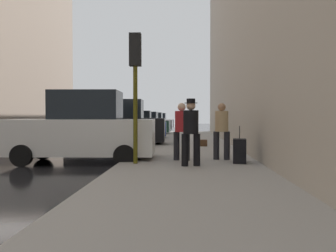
{
  "coord_description": "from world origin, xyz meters",
  "views": [
    {
      "loc": [
        5.89,
        -12.45,
        1.47
      ],
      "look_at": [
        5.01,
        6.39,
        0.97
      ],
      "focal_mm": 40.0,
      "sensor_mm": 36.0,
      "label": 1
    }
  ],
  "objects_px": {
    "parked_black_suv": "(118,125)",
    "duffel_bag": "(203,143)",
    "fire_hydrant": "(159,134)",
    "parked_dark_green_sedan": "(143,124)",
    "rolling_suitcase": "(239,151)",
    "parked_white_van": "(82,130)",
    "parked_blue_sedan": "(133,126)",
    "pedestrian_in_tan_coat": "(222,128)",
    "pedestrian_in_red_jacket": "(182,128)",
    "traffic_light": "(135,69)",
    "parked_gray_coupe": "(150,123)",
    "parked_silver_sedan": "(155,122)",
    "pedestrian_with_fedora": "(191,129)"
  },
  "relations": [
    {
      "from": "parked_silver_sedan",
      "to": "rolling_suitcase",
      "type": "xyz_separation_m",
      "value": [
        4.76,
        -29.65,
        -0.36
      ]
    },
    {
      "from": "parked_dark_green_sedan",
      "to": "pedestrian_in_tan_coat",
      "type": "bearing_deg",
      "value": -75.51
    },
    {
      "from": "duffel_bag",
      "to": "rolling_suitcase",
      "type": "bearing_deg",
      "value": -82.88
    },
    {
      "from": "fire_hydrant",
      "to": "traffic_light",
      "type": "xyz_separation_m",
      "value": [
        0.05,
        -9.71,
        2.26
      ]
    },
    {
      "from": "parked_gray_coupe",
      "to": "fire_hydrant",
      "type": "xyz_separation_m",
      "value": [
        1.8,
        -13.95,
        -0.35
      ]
    },
    {
      "from": "parked_blue_sedan",
      "to": "traffic_light",
      "type": "xyz_separation_m",
      "value": [
        1.85,
        -12.51,
        1.91
      ]
    },
    {
      "from": "fire_hydrant",
      "to": "rolling_suitcase",
      "type": "relative_size",
      "value": 0.68
    },
    {
      "from": "parked_silver_sedan",
      "to": "pedestrian_with_fedora",
      "type": "relative_size",
      "value": 2.38
    },
    {
      "from": "pedestrian_in_red_jacket",
      "to": "traffic_light",
      "type": "bearing_deg",
      "value": -147.55
    },
    {
      "from": "parked_white_van",
      "to": "parked_blue_sedan",
      "type": "distance_m",
      "value": 11.26
    },
    {
      "from": "parked_dark_green_sedan",
      "to": "rolling_suitcase",
      "type": "distance_m",
      "value": 18.17
    },
    {
      "from": "parked_blue_sedan",
      "to": "pedestrian_in_tan_coat",
      "type": "distance_m",
      "value": 12.28
    },
    {
      "from": "parked_white_van",
      "to": "parked_dark_green_sedan",
      "type": "xyz_separation_m",
      "value": [
        0.0,
        16.55,
        -0.18
      ]
    },
    {
      "from": "parked_black_suv",
      "to": "fire_hydrant",
      "type": "distance_m",
      "value": 2.99
    },
    {
      "from": "parked_dark_green_sedan",
      "to": "parked_gray_coupe",
      "type": "bearing_deg",
      "value": 90.0
    },
    {
      "from": "parked_blue_sedan",
      "to": "pedestrian_in_tan_coat",
      "type": "xyz_separation_m",
      "value": [
        4.33,
        -11.48,
        0.26
      ]
    },
    {
      "from": "duffel_bag",
      "to": "pedestrian_in_red_jacket",
      "type": "bearing_deg",
      "value": -99.58
    },
    {
      "from": "parked_black_suv",
      "to": "duffel_bag",
      "type": "distance_m",
      "value": 4.28
    },
    {
      "from": "pedestrian_in_tan_coat",
      "to": "parked_blue_sedan",
      "type": "bearing_deg",
      "value": 110.68
    },
    {
      "from": "traffic_light",
      "to": "pedestrian_with_fedora",
      "type": "distance_m",
      "value": 2.28
    },
    {
      "from": "parked_white_van",
      "to": "pedestrian_with_fedora",
      "type": "height_order",
      "value": "parked_white_van"
    },
    {
      "from": "parked_gray_coupe",
      "to": "pedestrian_in_tan_coat",
      "type": "bearing_deg",
      "value": -79.16
    },
    {
      "from": "parked_blue_sedan",
      "to": "parked_silver_sedan",
      "type": "height_order",
      "value": "same"
    },
    {
      "from": "parked_white_van",
      "to": "traffic_light",
      "type": "height_order",
      "value": "traffic_light"
    },
    {
      "from": "traffic_light",
      "to": "pedestrian_in_red_jacket",
      "type": "height_order",
      "value": "traffic_light"
    },
    {
      "from": "parked_white_van",
      "to": "parked_dark_green_sedan",
      "type": "height_order",
      "value": "parked_white_van"
    },
    {
      "from": "parked_white_van",
      "to": "rolling_suitcase",
      "type": "distance_m",
      "value": 4.89
    },
    {
      "from": "fire_hydrant",
      "to": "rolling_suitcase",
      "type": "bearing_deg",
      "value": -72.6
    },
    {
      "from": "parked_gray_coupe",
      "to": "duffel_bag",
      "type": "height_order",
      "value": "parked_gray_coupe"
    },
    {
      "from": "pedestrian_in_red_jacket",
      "to": "parked_dark_green_sedan",
      "type": "bearing_deg",
      "value": 100.44
    },
    {
      "from": "parked_dark_green_sedan",
      "to": "duffel_bag",
      "type": "relative_size",
      "value": 9.65
    },
    {
      "from": "parked_silver_sedan",
      "to": "pedestrian_in_tan_coat",
      "type": "relative_size",
      "value": 2.48
    },
    {
      "from": "parked_white_van",
      "to": "parked_black_suv",
      "type": "bearing_deg",
      "value": 90.0
    },
    {
      "from": "fire_hydrant",
      "to": "rolling_suitcase",
      "type": "height_order",
      "value": "rolling_suitcase"
    },
    {
      "from": "parked_dark_green_sedan",
      "to": "pedestrian_with_fedora",
      "type": "distance_m",
      "value": 18.57
    },
    {
      "from": "parked_white_van",
      "to": "parked_dark_green_sedan",
      "type": "relative_size",
      "value": 1.1
    },
    {
      "from": "parked_black_suv",
      "to": "parked_dark_green_sedan",
      "type": "xyz_separation_m",
      "value": [
        0.0,
        10.41,
        -0.18
      ]
    },
    {
      "from": "parked_black_suv",
      "to": "pedestrian_in_tan_coat",
      "type": "distance_m",
      "value": 7.69
    },
    {
      "from": "parked_blue_sedan",
      "to": "pedestrian_in_red_jacket",
      "type": "distance_m",
      "value": 12.11
    },
    {
      "from": "parked_gray_coupe",
      "to": "fire_hydrant",
      "type": "height_order",
      "value": "parked_gray_coupe"
    },
    {
      "from": "parked_white_van",
      "to": "parked_silver_sedan",
      "type": "height_order",
      "value": "parked_white_van"
    },
    {
      "from": "fire_hydrant",
      "to": "parked_white_van",
      "type": "bearing_deg",
      "value": -102.03
    },
    {
      "from": "parked_blue_sedan",
      "to": "parked_silver_sedan",
      "type": "relative_size",
      "value": 1.0
    },
    {
      "from": "parked_black_suv",
      "to": "parked_gray_coupe",
      "type": "bearing_deg",
      "value": 90.0
    },
    {
      "from": "pedestrian_with_fedora",
      "to": "fire_hydrant",
      "type": "bearing_deg",
      "value": 98.83
    },
    {
      "from": "rolling_suitcase",
      "to": "parked_gray_coupe",
      "type": "bearing_deg",
      "value": 101.51
    },
    {
      "from": "parked_white_van",
      "to": "duffel_bag",
      "type": "distance_m",
      "value": 6.39
    },
    {
      "from": "pedestrian_with_fedora",
      "to": "rolling_suitcase",
      "type": "height_order",
      "value": "pedestrian_with_fedora"
    },
    {
      "from": "traffic_light",
      "to": "parked_gray_coupe",
      "type": "bearing_deg",
      "value": 94.48
    },
    {
      "from": "traffic_light",
      "to": "pedestrian_with_fedora",
      "type": "relative_size",
      "value": 2.03
    }
  ]
}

